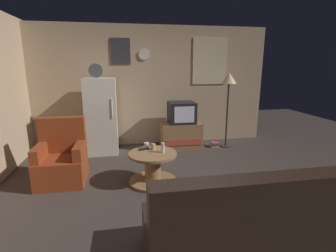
% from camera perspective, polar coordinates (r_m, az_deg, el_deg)
% --- Properties ---
extents(ground_plane, '(12.00, 12.00, 0.00)m').
position_cam_1_polar(ground_plane, '(3.64, 0.85, -14.98)').
color(ground_plane, '#3D332D').
extents(wall_with_art, '(5.20, 0.12, 2.57)m').
position_cam_1_polar(wall_with_art, '(5.64, -3.79, 8.97)').
color(wall_with_art, tan).
rests_on(wall_with_art, ground_plane).
extents(fridge, '(0.60, 0.62, 1.77)m').
position_cam_1_polar(fridge, '(5.21, -14.76, 2.22)').
color(fridge, silver).
rests_on(fridge, ground_plane).
extents(tv_stand, '(0.84, 0.53, 0.55)m').
position_cam_1_polar(tv_stand, '(5.44, 2.88, -2.08)').
color(tv_stand, '#8E6642').
rests_on(tv_stand, ground_plane).
extents(crt_tv, '(0.54, 0.51, 0.44)m').
position_cam_1_polar(crt_tv, '(5.33, 3.08, 3.07)').
color(crt_tv, black).
rests_on(crt_tv, tv_stand).
extents(standing_lamp, '(0.32, 0.32, 1.59)m').
position_cam_1_polar(standing_lamp, '(5.48, 13.56, 9.20)').
color(standing_lamp, '#332D28').
rests_on(standing_lamp, ground_plane).
extents(coffee_table, '(0.72, 0.72, 0.47)m').
position_cam_1_polar(coffee_table, '(3.87, -3.45, -9.34)').
color(coffee_table, '#8E6642').
rests_on(coffee_table, ground_plane).
extents(wine_glass, '(0.05, 0.05, 0.15)m').
position_cam_1_polar(wine_glass, '(3.77, -1.16, -4.89)').
color(wine_glass, silver).
rests_on(wine_glass, coffee_table).
extents(mug_ceramic_white, '(0.08, 0.08, 0.09)m').
position_cam_1_polar(mug_ceramic_white, '(3.97, -4.83, -4.39)').
color(mug_ceramic_white, silver).
rests_on(mug_ceramic_white, coffee_table).
extents(mug_ceramic_tan, '(0.08, 0.08, 0.09)m').
position_cam_1_polar(mug_ceramic_tan, '(3.91, -3.40, -4.65)').
color(mug_ceramic_tan, tan).
rests_on(mug_ceramic_tan, coffee_table).
extents(remote_control, '(0.16, 0.09, 0.02)m').
position_cam_1_polar(remote_control, '(3.91, -5.51, -5.23)').
color(remote_control, black).
rests_on(remote_control, coffee_table).
extents(armchair, '(0.68, 0.68, 0.96)m').
position_cam_1_polar(armchair, '(4.20, -22.78, -7.03)').
color(armchair, maroon).
rests_on(armchair, ground_plane).
extents(couch, '(1.70, 0.80, 0.92)m').
position_cam_1_polar(couch, '(2.52, 16.18, -21.52)').
color(couch, black).
rests_on(couch, ground_plane).
extents(book_stack, '(0.20, 0.17, 0.10)m').
position_cam_1_polar(book_stack, '(5.63, 10.52, -4.07)').
color(book_stack, '#87BB6B').
rests_on(book_stack, ground_plane).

